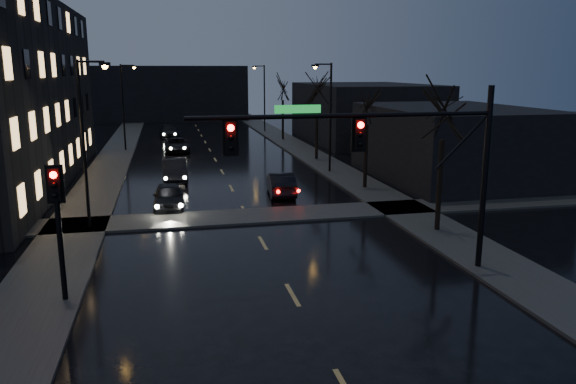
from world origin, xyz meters
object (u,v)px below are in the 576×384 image
oncoming_car_b (175,171)px  oncoming_car_c (177,145)px  lead_car (281,184)px  oncoming_car_d (169,132)px  oncoming_car_a (168,196)px

oncoming_car_b → oncoming_car_c: (0.48, 14.13, -0.09)m
oncoming_car_c → lead_car: lead_car is taller
oncoming_car_b → lead_car: size_ratio=1.07×
oncoming_car_c → oncoming_car_d: size_ratio=0.99×
oncoming_car_d → oncoming_car_a: bearing=-94.5°
oncoming_car_c → lead_car: (5.79, -19.88, 0.05)m
oncoming_car_a → oncoming_car_b: (0.48, 7.70, 0.07)m
oncoming_car_b → oncoming_car_c: size_ratio=0.96×
oncoming_car_c → oncoming_car_d: oncoming_car_d is taller
lead_car → oncoming_car_d: bearing=-73.2°
oncoming_car_a → oncoming_car_b: oncoming_car_b is taller
oncoming_car_d → lead_car: size_ratio=1.12×
oncoming_car_a → lead_car: 7.03m
oncoming_car_a → oncoming_car_c: size_ratio=0.84×
oncoming_car_a → oncoming_car_c: bearing=88.7°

